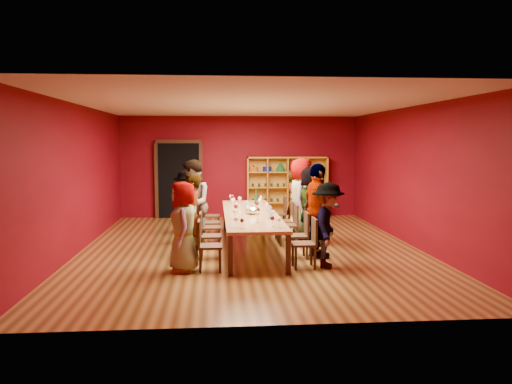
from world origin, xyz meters
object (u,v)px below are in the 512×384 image
spittoon_bowl (253,211)px  chair_person_left_0 (205,243)px  chair_person_left_3 (208,220)px  person_right_2 (311,205)px  shelving_unit (287,184)px  person_right_4 (294,201)px  tasting_table (250,215)px  person_left_3 (188,206)px  chair_person_right_3 (288,219)px  chair_person_right_2 (291,222)px  wine_bottle (256,198)px  person_left_4 (191,201)px  person_right_0 (328,225)px  chair_person_left_4 (208,213)px  chair_person_right_4 (281,211)px  chair_person_left_1 (206,233)px  person_left_2 (192,204)px  person_left_0 (183,227)px  person_left_1 (192,217)px  person_right_1 (317,211)px  chair_person_left_2 (207,225)px  chair_person_right_1 (301,232)px  chair_person_right_0 (308,240)px  person_right_3 (301,199)px

spittoon_bowl → chair_person_left_0: bearing=-120.2°
chair_person_left_3 → person_right_2: 2.34m
shelving_unit → person_right_4: bearing=-93.7°
tasting_table → person_right_4: person_right_4 is taller
tasting_table → shelving_unit: 4.55m
person_left_3 → chair_person_right_3: size_ratio=1.83×
chair_person_right_2 → wine_bottle: 1.58m
chair_person_left_3 → person_left_4: 1.15m
chair_person_left_0 → chair_person_left_3: same height
person_left_3 → person_right_0: size_ratio=1.07×
person_right_2 → chair_person_right_3: (-0.44, 0.54, -0.37)m
chair_person_left_4 → chair_person_right_3: 2.07m
chair_person_right_4 → chair_person_left_0: bearing=-115.6°
chair_person_left_4 → person_right_2: (2.26, -1.53, 0.37)m
chair_person_left_1 → chair_person_right_2: bearing=31.5°
shelving_unit → person_left_2: 4.96m
tasting_table → person_left_0: 2.22m
person_right_0 → person_right_2: person_right_2 is taller
person_left_1 → person_right_1: bearing=96.8°
shelving_unit → chair_person_right_3: size_ratio=2.70×
shelving_unit → person_left_3: size_ratio=1.47×
chair_person_left_2 → person_right_1: (2.14, -1.08, 0.42)m
chair_person_left_3 → person_left_3: 0.54m
tasting_table → chair_person_right_2: 0.96m
chair_person_left_0 → person_left_1: person_left_1 is taller
person_left_4 → chair_person_right_1: bearing=34.4°
tasting_table → chair_person_left_1: size_ratio=5.06×
person_left_2 → chair_person_right_0: (2.13, -1.85, -0.44)m
person_left_0 → chair_person_left_3: bearing=166.1°
person_right_1 → spittoon_bowl: bearing=43.6°
chair_person_left_0 → person_left_4: 3.62m
chair_person_left_2 → chair_person_left_4: 1.67m
person_right_2 → wine_bottle: (-1.09, 1.38, 0.01)m
tasting_table → chair_person_right_4: chair_person_right_4 is taller
chair_person_right_2 → person_right_4: (0.34, 1.75, 0.26)m
shelving_unit → person_right_1: size_ratio=1.31×
chair_person_left_1 → chair_person_right_3: same height
chair_person_left_3 → chair_person_right_3: 1.82m
chair_person_left_2 → chair_person_right_3: (1.82, 0.68, 0.00)m
tasting_table → person_left_4: person_left_4 is taller
chair_person_left_2 → chair_person_right_1: size_ratio=1.00×
shelving_unit → person_right_1: bearing=-91.8°
wine_bottle → person_right_3: bearing=-41.1°
chair_person_left_4 → chair_person_left_3: bearing=-90.0°
person_right_3 → chair_person_right_0: bearing=-168.0°
chair_person_left_0 → chair_person_right_1: 2.00m
person_left_4 → chair_person_right_2: person_left_4 is taller
chair_person_left_3 → chair_person_right_3: (1.82, 0.04, 0.00)m
person_left_3 → person_right_4: 2.88m
shelving_unit → person_left_0: bearing=-113.6°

